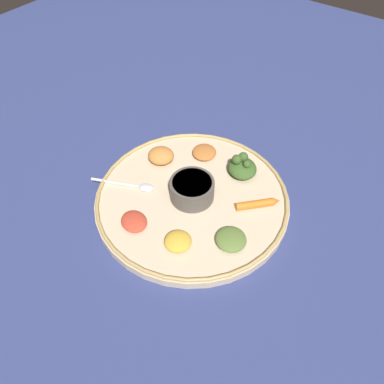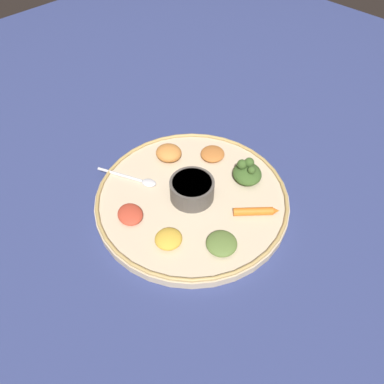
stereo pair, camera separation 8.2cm
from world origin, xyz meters
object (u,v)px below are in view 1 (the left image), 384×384
object	(u,v)px
spoon	(133,185)
center_bowl	(192,189)
carrot_near_spoon	(258,204)
greens_pile	(242,167)

from	to	relation	value
spoon	center_bowl	bearing A→B (deg)	-155.95
center_bowl	carrot_near_spoon	size ratio (longest dim) A/B	1.17
spoon	carrot_near_spoon	bearing A→B (deg)	-155.45
center_bowl	spoon	size ratio (longest dim) A/B	0.68
carrot_near_spoon	greens_pile	bearing A→B (deg)	-39.86
spoon	carrot_near_spoon	xyz separation A→B (m)	(-0.26, -0.12, 0.00)
center_bowl	spoon	world-z (taller)	center_bowl
center_bowl	greens_pile	world-z (taller)	greens_pile
center_bowl	spoon	distance (m)	0.14
center_bowl	carrot_near_spoon	distance (m)	0.14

